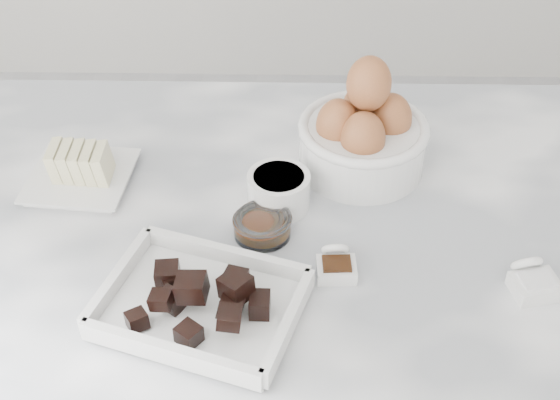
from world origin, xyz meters
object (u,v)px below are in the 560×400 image
(chocolate_dish, at_px, (200,299))
(zest_bowl, at_px, (258,226))
(honey_bowl, at_px, (264,225))
(salt_spoon, at_px, (533,280))
(egg_bowl, at_px, (363,133))
(vanilla_spoon, at_px, (336,264))
(butter_plate, at_px, (77,170))
(sugar_ramekin, at_px, (279,189))

(chocolate_dish, xyz_separation_m, zest_bowl, (0.06, 0.14, -0.01))
(honey_bowl, relative_size, salt_spoon, 0.99)
(chocolate_dish, xyz_separation_m, egg_bowl, (0.21, 0.30, 0.04))
(honey_bowl, xyz_separation_m, vanilla_spoon, (0.10, -0.07, -0.00))
(egg_bowl, bearing_deg, zest_bowl, -133.33)
(zest_bowl, relative_size, salt_spoon, 0.90)
(butter_plate, relative_size, zest_bowl, 2.25)
(sugar_ramekin, relative_size, honey_bowl, 1.15)
(honey_bowl, bearing_deg, butter_plate, 158.25)
(egg_bowl, bearing_deg, vanilla_spoon, -101.49)
(zest_bowl, bearing_deg, butter_plate, 157.52)
(chocolate_dish, relative_size, honey_bowl, 3.64)
(egg_bowl, distance_m, zest_bowl, 0.22)
(zest_bowl, distance_m, salt_spoon, 0.36)
(butter_plate, height_order, zest_bowl, butter_plate)
(butter_plate, bearing_deg, egg_bowl, 6.31)
(sugar_ramekin, distance_m, honey_bowl, 0.07)
(chocolate_dish, bearing_deg, salt_spoon, 6.80)
(vanilla_spoon, bearing_deg, honey_bowl, 144.29)
(butter_plate, height_order, egg_bowl, egg_bowl)
(egg_bowl, bearing_deg, chocolate_dish, -125.40)
(honey_bowl, height_order, vanilla_spoon, vanilla_spoon)
(egg_bowl, bearing_deg, sugar_ramekin, -142.50)
(egg_bowl, distance_m, honey_bowl, 0.22)
(zest_bowl, bearing_deg, sugar_ramekin, 67.53)
(salt_spoon, bearing_deg, honey_bowl, 164.64)
(chocolate_dish, height_order, vanilla_spoon, chocolate_dish)
(chocolate_dish, relative_size, sugar_ramekin, 3.18)
(honey_bowl, distance_m, salt_spoon, 0.36)
(egg_bowl, xyz_separation_m, zest_bowl, (-0.15, -0.16, -0.04))
(sugar_ramekin, height_order, egg_bowl, egg_bowl)
(butter_plate, height_order, vanilla_spoon, butter_plate)
(vanilla_spoon, bearing_deg, salt_spoon, -5.86)
(sugar_ramekin, height_order, vanilla_spoon, sugar_ramekin)
(butter_plate, relative_size, vanilla_spoon, 2.51)
(vanilla_spoon, distance_m, salt_spoon, 0.25)
(vanilla_spoon, bearing_deg, butter_plate, 154.32)
(sugar_ramekin, xyz_separation_m, egg_bowl, (0.12, 0.09, 0.03))
(vanilla_spoon, xyz_separation_m, salt_spoon, (0.25, -0.03, 0.00))
(butter_plate, xyz_separation_m, honey_bowl, (0.28, -0.11, -0.00))
(butter_plate, distance_m, honey_bowl, 0.30)
(butter_plate, xyz_separation_m, salt_spoon, (0.62, -0.21, -0.01))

